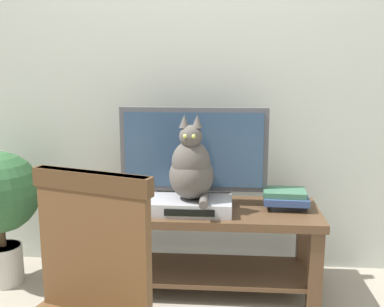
{
  "coord_description": "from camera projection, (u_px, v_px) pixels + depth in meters",
  "views": [
    {
      "loc": [
        0.16,
        -1.83,
        1.26
      ],
      "look_at": [
        -0.02,
        0.52,
        0.79
      ],
      "focal_mm": 42.69,
      "sensor_mm": 36.0,
      "label": 1
    }
  ],
  "objects": [
    {
      "name": "back_wall",
      "position": [
        200.0,
        39.0,
        2.72
      ],
      "size": [
        7.0,
        0.12,
        2.8
      ],
      "primitive_type": "cube",
      "color": "#B7BCB2",
      "rests_on": "ground"
    },
    {
      "name": "tv_stand",
      "position": [
        193.0,
        233.0,
        2.54
      ],
      "size": [
        1.38,
        0.48,
        0.48
      ],
      "color": "#513823",
      "rests_on": "ground"
    },
    {
      "name": "tv",
      "position": [
        194.0,
        153.0,
        2.52
      ],
      "size": [
        0.81,
        0.2,
        0.55
      ],
      "color": "#4C4C51",
      "rests_on": "tv_stand"
    },
    {
      "name": "media_box",
      "position": [
        191.0,
        205.0,
        2.45
      ],
      "size": [
        0.43,
        0.28,
        0.07
      ],
      "color": "#ADADB2",
      "rests_on": "tv_stand"
    },
    {
      "name": "cat",
      "position": [
        191.0,
        168.0,
        2.39
      ],
      "size": [
        0.24,
        0.32,
        0.45
      ],
      "color": "#514C47",
      "rests_on": "media_box"
    },
    {
      "name": "book_stack",
      "position": [
        285.0,
        198.0,
        2.49
      ],
      "size": [
        0.25,
        0.2,
        0.1
      ],
      "color": "#2D2D33",
      "rests_on": "tv_stand"
    }
  ]
}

